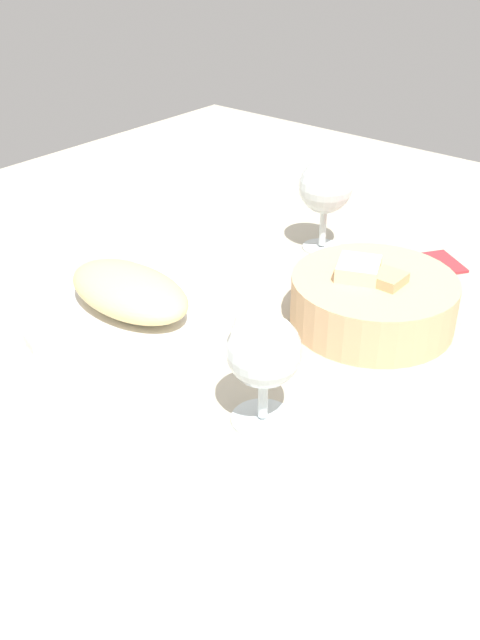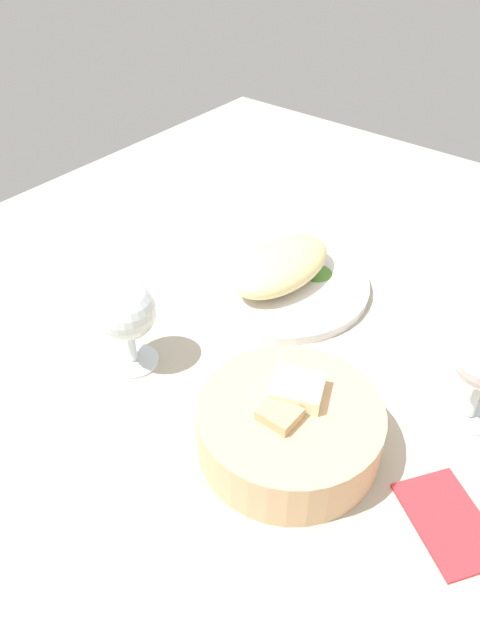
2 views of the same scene
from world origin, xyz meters
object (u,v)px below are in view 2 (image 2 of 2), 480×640
at_px(plate, 280,283).
at_px(folded_napkin, 449,521).
at_px(bread_basket, 289,427).
at_px(wine_glass_near, 127,314).

height_order(plate, folded_napkin, plate).
bearing_deg(bread_basket, folded_napkin, 97.00).
xyz_separation_m(plate, wine_glass_near, (0.25, -0.05, 0.07)).
height_order(bread_basket, wine_glass_near, wine_glass_near).
relative_size(plate, folded_napkin, 2.39).
xyz_separation_m(bread_basket, wine_glass_near, (0.01, -0.23, 0.05)).
relative_size(plate, bread_basket, 1.32).
relative_size(bread_basket, wine_glass_near, 1.65).
bearing_deg(plate, folded_napkin, 59.32).
relative_size(bread_basket, folded_napkin, 1.82).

